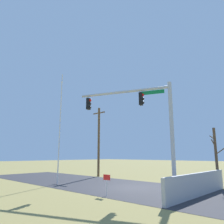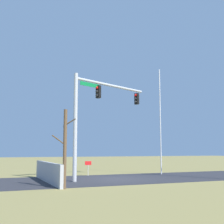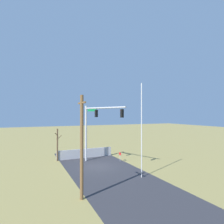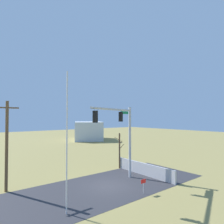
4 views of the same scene
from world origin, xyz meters
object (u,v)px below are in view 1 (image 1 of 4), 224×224
at_px(open_sign, 107,180).
at_px(utility_pole, 99,140).
at_px(bare_tree, 216,157).
at_px(flagpole, 60,127).
at_px(signal_mast, 146,115).

bearing_deg(open_sign, utility_pole, 139.12).
distance_m(utility_pole, open_sign, 12.32).
bearing_deg(bare_tree, flagpole, -147.08).
xyz_separation_m(utility_pole, bare_tree, (12.92, -0.11, -1.84)).
xyz_separation_m(flagpole, utility_pole, (-2.39, 6.93, -0.69)).
bearing_deg(flagpole, open_sign, -7.43).
distance_m(utility_pole, bare_tree, 13.05).
bearing_deg(open_sign, bare_tree, 62.93).
bearing_deg(utility_pole, open_sign, -40.88).
height_order(signal_mast, open_sign, signal_mast).
bearing_deg(utility_pole, flagpole, -70.95).
bearing_deg(bare_tree, utility_pole, 179.52).
bearing_deg(signal_mast, bare_tree, 52.42).
bearing_deg(utility_pole, signal_mast, -24.41).
distance_m(flagpole, open_sign, 7.72).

